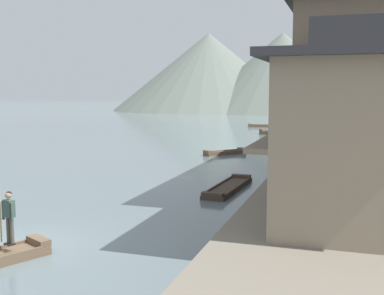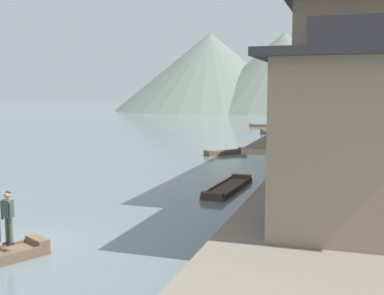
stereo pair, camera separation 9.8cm
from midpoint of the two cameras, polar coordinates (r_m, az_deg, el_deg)
The scene contains 16 objects.
ground_plane at distance 16.52m, azimuth -19.29°, elevation -11.09°, with size 400.00×400.00×0.00m, color slate.
boatman_person at distance 15.15m, azimuth -21.26°, elevation -7.10°, with size 0.56×0.32×3.04m.
boat_moored_nearest at distance 65.80m, azimuth 9.20°, elevation 2.56°, with size 5.91×2.15×0.45m.
boat_moored_second at distance 54.19m, azimuth 10.96°, elevation 1.65°, with size 5.84×2.60×0.56m.
boat_moored_third at distance 39.31m, azimuth 10.61°, elevation -0.35°, with size 1.44×4.60×0.38m.
boat_moored_far at distance 47.58m, azimuth 11.27°, elevation 0.87°, with size 1.27×5.25×0.39m.
boat_midriver_drifting at distance 37.29m, azimuth 3.89°, elevation -0.61°, with size 2.94×3.24×0.42m.
boat_midriver_upstream at distance 24.11m, azimuth 4.26°, elevation -4.79°, with size 1.43×5.38×0.37m.
house_waterfront_nearest at distance 15.62m, azimuth 19.76°, elevation 1.72°, with size 6.33×6.00×6.14m.
house_waterfront_second at distance 21.62m, azimuth 20.40°, elevation 6.43°, with size 7.09×7.09×8.74m.
house_waterfront_tall at distance 28.84m, azimuth 19.20°, elevation 6.48°, with size 6.49×7.26×8.74m.
house_waterfront_narrow at distance 35.43m, azimuth 18.12°, elevation 6.54°, with size 5.44×5.97×8.74m.
house_waterfront_far at distance 41.22m, azimuth 17.91°, elevation 4.74°, with size 5.24×5.85×6.14m.
hill_far_west at distance 149.54m, azimuth 15.87°, elevation 8.40°, with size 38.38×38.38×19.37m, color #5B6B5B.
hill_far_centre at distance 116.48m, azimuth 10.71°, elevation 8.85°, with size 44.60×44.60×18.52m, color slate.
hill_far_east at distance 121.15m, azimuth 1.96°, elevation 9.03°, with size 47.75×47.75×19.15m, color slate.
Camera 1 is at (9.60, -12.47, 4.98)m, focal length 44.62 mm.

